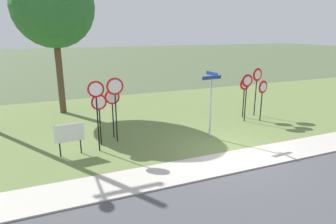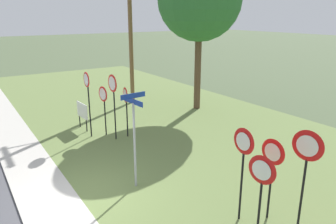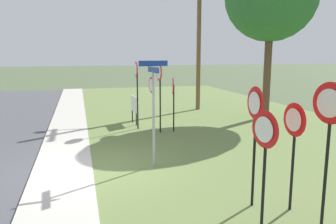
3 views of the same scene
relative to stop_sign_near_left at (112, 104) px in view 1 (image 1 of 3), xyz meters
The scene contains 15 objects.
ground_plane 5.26m from the stop_sign_near_left, 42.20° to the right, with size 160.00×160.00×0.00m, color #4C5B3D.
road_asphalt 9.11m from the stop_sign_near_left, 65.55° to the right, with size 44.00×6.40×0.01m, color #4C4C51.
sidewalk_strip 5.80m from the stop_sign_near_left, 48.30° to the right, with size 44.00×1.60×0.06m, color #BCB7AD.
grass_median 4.82m from the stop_sign_near_left, 35.34° to the left, with size 44.00×12.00×0.04m, color olive.
stop_sign_near_left is the anchor object (origin of this frame).
stop_sign_near_right 0.99m from the stop_sign_near_left, 134.31° to the right, with size 0.65×0.12×2.19m.
stop_sign_far_left 1.65m from the stop_sign_near_left, 123.53° to the right, with size 0.63×0.09×2.84m.
stop_sign_far_center 0.73m from the stop_sign_near_left, 87.98° to the right, with size 0.72×0.10×2.79m.
yield_sign_near_left 7.76m from the stop_sign_near_left, ahead, with size 0.68×0.16×2.17m.
yield_sign_near_right 6.93m from the stop_sign_near_left, ahead, with size 0.67×0.10×2.51m.
yield_sign_far_left 7.31m from the stop_sign_near_left, ahead, with size 0.67×0.11×2.21m.
yield_sign_far_right 8.16m from the stop_sign_near_left, ahead, with size 0.72×0.16×2.68m.
street_name_post 4.29m from the stop_sign_near_left, 22.94° to the right, with size 0.96×0.81×2.96m.
notice_board 2.45m from the stop_sign_near_left, 147.16° to the right, with size 1.10×0.11×1.25m.
oak_tree_left 7.05m from the stop_sign_near_left, 108.93° to the left, with size 4.38×4.38×8.07m.
Camera 1 is at (-6.27, -9.04, 4.68)m, focal length 31.40 mm.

